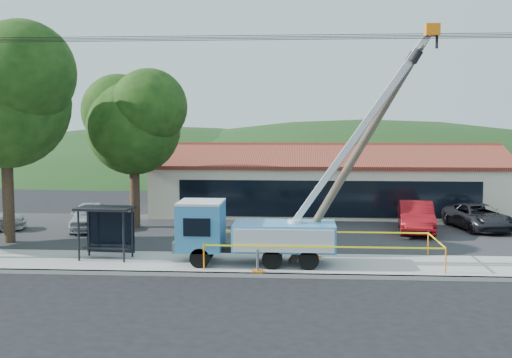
{
  "coord_description": "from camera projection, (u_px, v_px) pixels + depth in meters",
  "views": [
    {
      "loc": [
        2.31,
        -22.3,
        5.96
      ],
      "look_at": [
        0.41,
        5.0,
        3.57
      ],
      "focal_mm": 45.0,
      "sensor_mm": 36.0,
      "label": 1
    }
  ],
  "objects": [
    {
      "name": "ground",
      "position": [
        235.0,
        291.0,
        22.84
      ],
      "size": [
        120.0,
        120.0,
        0.0
      ],
      "primitive_type": "plane",
      "color": "black",
      "rests_on": "ground"
    },
    {
      "name": "curb",
      "position": [
        240.0,
        275.0,
        24.93
      ],
      "size": [
        60.0,
        0.25,
        0.15
      ],
      "primitive_type": "cube",
      "color": "#A7A39C",
      "rests_on": "ground"
    },
    {
      "name": "sidewalk",
      "position": [
        245.0,
        264.0,
        26.81
      ],
      "size": [
        60.0,
        4.0,
        0.15
      ],
      "primitive_type": "cube",
      "color": "#A7A39C",
      "rests_on": "ground"
    },
    {
      "name": "parking_lot",
      "position": [
        258.0,
        232.0,
        34.77
      ],
      "size": [
        60.0,
        12.0,
        0.1
      ],
      "primitive_type": "cube",
      "color": "#28282B",
      "rests_on": "ground"
    },
    {
      "name": "strip_mall",
      "position": [
        326.0,
        185.0,
        42.26
      ],
      "size": [
        22.5,
        8.53,
        4.67
      ],
      "color": "beige",
      "rests_on": "ground"
    },
    {
      "name": "tree_west_near",
      "position": [
        5.0,
        91.0,
        30.97
      ],
      "size": [
        7.56,
        6.72,
        10.8
      ],
      "color": "#332316",
      "rests_on": "ground"
    },
    {
      "name": "tree_lot",
      "position": [
        134.0,
        119.0,
        35.71
      ],
      "size": [
        6.3,
        5.6,
        8.94
      ],
      "color": "#332316",
      "rests_on": "ground"
    },
    {
      "name": "hill_west",
      "position": [
        159.0,
        172.0,
        78.54
      ],
      "size": [
        78.4,
        56.0,
        28.0
      ],
      "primitive_type": "ellipsoid",
      "color": "#1B3814",
      "rests_on": "ground"
    },
    {
      "name": "hill_center",
      "position": [
        365.0,
        173.0,
        76.81
      ],
      "size": [
        89.6,
        64.0,
        32.0
      ],
      "primitive_type": "ellipsoid",
      "color": "#1B3814",
      "rests_on": "ground"
    },
    {
      "name": "utility_truck",
      "position": [
        253.0,
        229.0,
        26.49
      ],
      "size": [
        10.54,
        3.5,
        9.7
      ],
      "color": "black",
      "rests_on": "ground"
    },
    {
      "name": "leaning_pole",
      "position": [
        366.0,
        138.0,
        26.24
      ],
      "size": [
        5.75,
        1.85,
        9.63
      ],
      "color": "brown",
      "rests_on": "ground"
    },
    {
      "name": "bus_shelter",
      "position": [
        107.0,
        221.0,
        27.53
      ],
      "size": [
        2.43,
        1.6,
        2.25
      ],
      "rotation": [
        0.0,
        0.0,
        -0.07
      ],
      "color": "black",
      "rests_on": "ground"
    },
    {
      "name": "caution_tape",
      "position": [
        322.0,
        244.0,
        26.86
      ],
      "size": [
        9.52,
        3.54,
        1.02
      ],
      "color": "orange",
      "rests_on": "ground"
    },
    {
      "name": "car_silver",
      "position": [
        90.0,
        232.0,
        35.28
      ],
      "size": [
        2.66,
        4.76,
        1.53
      ],
      "primitive_type": "imported",
      "rotation": [
        0.0,
        0.0,
        0.2
      ],
      "color": "#AFB1B7",
      "rests_on": "ground"
    },
    {
      "name": "car_red",
      "position": [
        416.0,
        234.0,
        34.52
      ],
      "size": [
        2.29,
        5.19,
        1.66
      ],
      "primitive_type": "imported",
      "rotation": [
        0.0,
        0.0,
        -0.11
      ],
      "color": "maroon",
      "rests_on": "ground"
    },
    {
      "name": "car_dark",
      "position": [
        478.0,
        231.0,
        35.45
      ],
      "size": [
        3.28,
        5.43,
        1.41
      ],
      "primitive_type": "imported",
      "rotation": [
        0.0,
        0.0,
        0.2
      ],
      "color": "black",
      "rests_on": "ground"
    }
  ]
}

